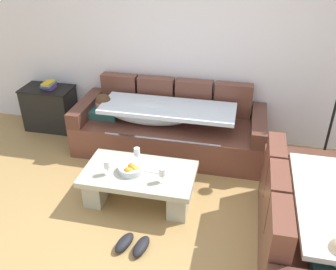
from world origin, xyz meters
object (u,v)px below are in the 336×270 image
Objects in this scene: wine_glass_near_left at (107,165)px; open_magazine at (158,168)px; couch_near_window at (313,230)px; fruit_bowl at (131,169)px; pair_of_shoes at (133,244)px; side_cabinet at (50,108)px; coffee_table at (139,182)px; wine_glass_far_back at (137,152)px; book_stack_on_cabinet at (49,85)px; wine_glass_near_right at (162,173)px; couch_along_wall at (166,127)px.

wine_glass_near_left reaches higher than open_magazine.
couch_near_window is 1.86m from fruit_bowl.
fruit_bowl reaches higher than pair_of_shoes.
pair_of_shoes is at bearing -47.09° from side_cabinet.
pair_of_shoes is at bearing -79.34° from coffee_table.
open_magazine is (0.19, 0.11, 0.15)m from coffee_table.
book_stack_on_cabinet reaches higher than wine_glass_far_back.
fruit_bowl is 1.69× the size of wine_glass_near_right.
fruit_bowl is 1.69× the size of wine_glass_far_back.
pair_of_shoes is (0.44, -0.58, -0.45)m from wine_glass_near_left.
side_cabinet is at bearing 176.50° from book_stack_on_cabinet.
wine_glass_near_left is 2.06m from side_cabinet.
couch_along_wall reaches higher than wine_glass_far_back.
book_stack_on_cabinet is at bearing 62.62° from couch_near_window.
side_cabinet is (-1.81, 0.22, -0.01)m from couch_along_wall.
wine_glass_far_back reaches higher than open_magazine.
pair_of_shoes is (1.89, -2.03, -0.28)m from side_cabinet.
book_stack_on_cabinet is (-1.64, 1.35, 0.27)m from fruit_bowl.
wine_glass_near_left is at bearing -159.45° from coffee_table.
couch_near_window is at bearing -19.66° from wine_glass_far_back.
side_cabinet reaches higher than wine_glass_far_back.
wine_glass_far_back is (-0.36, 0.31, 0.00)m from wine_glass_near_right.
book_stack_on_cabinet reaches higher than pair_of_shoes.
wine_glass_far_back is 0.59× the size of open_magazine.
couch_along_wall is 8.79× the size of fruit_bowl.
wine_glass_near_right is at bearing -40.95° from wine_glass_far_back.
fruit_bowl is 0.29m from open_magazine.
coffee_table is 5.48× the size of book_stack_on_cabinet.
couch_near_window reaches higher than wine_glass_near_right.
open_magazine is at bearing 113.96° from wine_glass_near_right.
wine_glass_near_right is at bearing 77.11° from couch_near_window.
pair_of_shoes is at bearing -77.02° from wine_glass_far_back.
pair_of_shoes is (0.13, -0.70, -0.19)m from coffee_table.
wine_glass_far_back is (-0.12, -0.92, 0.17)m from couch_along_wall.
couch_near_window is at bearing -9.38° from wine_glass_near_left.
couch_along_wall is 14.83× the size of wine_glass_near_left.
fruit_bowl is 2.16m from side_cabinet.
wine_glass_near_left and wine_glass_far_back have the same top height.
wine_glass_near_left is 0.55m from open_magazine.
couch_near_window is 1.52× the size of coffee_table.
fruit_bowl is at bearing 21.82° from wine_glass_near_left.
wine_glass_near_left is at bearing -45.84° from book_stack_on_cabinet.
couch_near_window is 8.32× the size of book_stack_on_cabinet.
pair_of_shoes is (0.21, -0.89, -0.45)m from wine_glass_far_back.
side_cabinet is (-1.94, 1.23, -0.06)m from open_magazine.
book_stack_on_cabinet is 0.63× the size of pair_of_shoes.
couch_near_window is 10.98× the size of wine_glass_near_right.
wine_glass_near_right is at bearing -79.05° from couch_along_wall.
couch_along_wall reaches higher than book_stack_on_cabinet.
couch_along_wall is 2.29m from couch_near_window.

